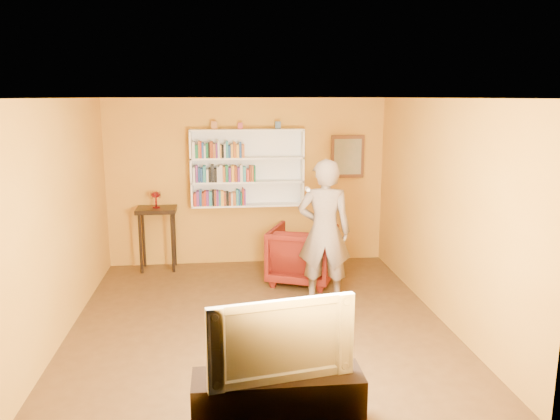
# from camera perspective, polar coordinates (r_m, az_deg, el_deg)

# --- Properties ---
(room_shell) EXTENTS (5.30, 5.80, 2.88)m
(room_shell) POSITION_cam_1_polar(r_m,az_deg,el_deg) (6.54, -2.29, -3.32)
(room_shell) COLOR #472F17
(room_shell) RESTS_ON ground
(bookshelf) EXTENTS (1.80, 0.29, 1.23)m
(bookshelf) POSITION_cam_1_polar(r_m,az_deg,el_deg) (8.79, -3.45, 4.42)
(bookshelf) COLOR white
(bookshelf) RESTS_ON room_shell
(books_row_lower) EXTENTS (0.82, 0.19, 0.27)m
(books_row_lower) POSITION_cam_1_polar(r_m,az_deg,el_deg) (8.74, -6.36, 1.24)
(books_row_lower) COLOR #B02C1B
(books_row_lower) RESTS_ON bookshelf
(books_row_middle) EXTENTS (0.98, 0.19, 0.27)m
(books_row_middle) POSITION_cam_1_polar(r_m,az_deg,el_deg) (8.68, -5.92, 3.76)
(books_row_middle) COLOR silver
(books_row_middle) RESTS_ON bookshelf
(books_row_upper) EXTENTS (0.81, 0.19, 0.27)m
(books_row_upper) POSITION_cam_1_polar(r_m,az_deg,el_deg) (8.64, -6.50, 6.21)
(books_row_upper) COLOR silver
(books_row_upper) RESTS_ON bookshelf
(ornament_left) EXTENTS (0.09, 0.09, 0.12)m
(ornament_left) POSITION_cam_1_polar(r_m,az_deg,el_deg) (8.66, -6.89, 8.78)
(ornament_left) COLOR #9C5D2C
(ornament_left) RESTS_ON bookshelf
(ornament_centre) EXTENTS (0.07, 0.07, 0.10)m
(ornament_centre) POSITION_cam_1_polar(r_m,az_deg,el_deg) (8.66, -4.18, 8.76)
(ornament_centre) COLOR #9B333B
(ornament_centre) RESTS_ON bookshelf
(ornament_right) EXTENTS (0.09, 0.09, 0.12)m
(ornament_right) POSITION_cam_1_polar(r_m,az_deg,el_deg) (8.71, -0.23, 8.86)
(ornament_right) COLOR #43596F
(ornament_right) RESTS_ON bookshelf
(framed_painting) EXTENTS (0.55, 0.05, 0.70)m
(framed_painting) POSITION_cam_1_polar(r_m,az_deg,el_deg) (9.05, 7.06, 5.56)
(framed_painting) COLOR #512C17
(framed_painting) RESTS_ON room_shell
(console_table) EXTENTS (0.61, 0.47, 1.01)m
(console_table) POSITION_cam_1_polar(r_m,az_deg,el_deg) (8.81, -12.74, -0.87)
(console_table) COLOR black
(console_table) RESTS_ON ground
(ruby_lustre) EXTENTS (0.16, 0.16, 0.26)m
(ruby_lustre) POSITION_cam_1_polar(r_m,az_deg,el_deg) (8.74, -12.85, 1.42)
(ruby_lustre) COLOR maroon
(ruby_lustre) RESTS_ON console_table
(armchair) EXTENTS (1.19, 1.20, 0.85)m
(armchair) POSITION_cam_1_polar(r_m,az_deg,el_deg) (8.11, 2.39, -4.67)
(armchair) COLOR #460705
(armchair) RESTS_ON ground
(person) EXTENTS (0.78, 0.58, 1.94)m
(person) POSITION_cam_1_polar(r_m,az_deg,el_deg) (7.22, 4.65, -2.27)
(person) COLOR #6E5E50
(person) RESTS_ON ground
(game_remote) EXTENTS (0.04, 0.15, 0.04)m
(game_remote) POSITION_cam_1_polar(r_m,az_deg,el_deg) (6.72, 2.89, 2.19)
(game_remote) COLOR white
(game_remote) RESTS_ON person
(tv_cabinet) EXTENTS (1.40, 0.42, 0.50)m
(tv_cabinet) POSITION_cam_1_polar(r_m,az_deg,el_deg) (4.76, -0.22, -19.46)
(tv_cabinet) COLOR black
(tv_cabinet) RESTS_ON ground
(television) EXTENTS (1.20, 0.37, 0.69)m
(television) POSITION_cam_1_polar(r_m,az_deg,el_deg) (4.48, -0.23, -12.98)
(television) COLOR black
(television) RESTS_ON tv_cabinet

